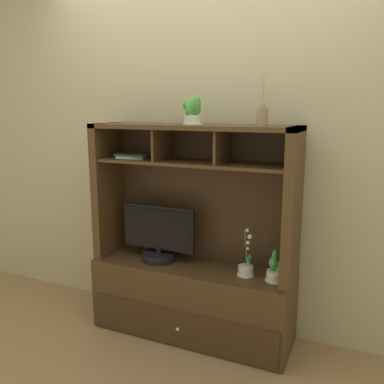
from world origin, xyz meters
The scene contains 9 objects.
floor_plane centered at (0.00, 0.00, -0.01)m, with size 6.00×6.00×0.02m, color olive.
back_wall centered at (0.00, 0.24, 1.40)m, with size 6.00×0.02×2.80m, color tan.
media_console centered at (0.00, 0.01, 0.44)m, with size 1.39×0.46×1.47m.
tv_monitor centered at (-0.25, -0.01, 0.67)m, with size 0.54×0.24×0.40m.
potted_orchid centered at (0.39, -0.02, 0.56)m, with size 0.11×0.11×0.31m.
potted_fern centered at (0.58, -0.03, 0.58)m, with size 0.12×0.12×0.20m.
magazine_stack_left centered at (-0.44, 0.03, 1.25)m, with size 0.26×0.24×0.03m.
diffuser_bottle centered at (0.45, 0.02, 1.53)m, with size 0.07×0.07×0.31m.
potted_succulent centered at (0.00, 0.01, 1.56)m, with size 0.13×0.12×0.18m.
Camera 1 is at (1.07, -2.41, 1.57)m, focal length 37.92 mm.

